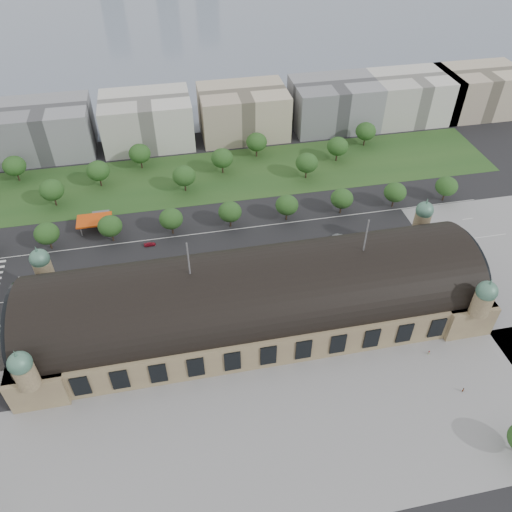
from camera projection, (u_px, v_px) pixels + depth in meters
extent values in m
plane|color=black|center=(255.00, 320.00, 169.76)|extent=(900.00, 900.00, 0.00)
cube|color=#998A5F|center=(255.00, 308.00, 165.79)|extent=(150.00, 40.00, 12.00)
cube|color=#998A5F|center=(46.00, 339.00, 155.90)|extent=(16.00, 43.00, 12.00)
cube|color=#998A5F|center=(441.00, 280.00, 175.68)|extent=(16.00, 43.00, 12.00)
cylinder|color=black|center=(255.00, 295.00, 161.82)|extent=(144.00, 37.60, 37.60)
cylinder|color=black|center=(17.00, 325.00, 149.72)|extent=(1.20, 32.00, 32.00)
cylinder|color=black|center=(463.00, 261.00, 171.28)|extent=(1.20, 32.00, 32.00)
cylinder|color=#998A5F|center=(44.00, 271.00, 164.73)|extent=(6.00, 6.00, 8.00)
sphere|color=#4C7A64|center=(40.00, 259.00, 161.10)|extent=(6.40, 6.40, 6.40)
cone|color=#4C7A64|center=(36.00, 249.00, 158.45)|extent=(1.00, 1.00, 2.50)
cylinder|color=#998A5F|center=(421.00, 222.00, 184.52)|extent=(6.00, 6.00, 8.00)
sphere|color=#4C7A64|center=(425.00, 210.00, 180.88)|extent=(6.40, 6.40, 6.40)
cone|color=#4C7A64|center=(427.00, 201.00, 178.24)|extent=(1.00, 1.00, 2.50)
cylinder|color=#998A5F|center=(26.00, 376.00, 133.84)|extent=(6.00, 6.00, 8.00)
sphere|color=#4C7A64|center=(20.00, 363.00, 130.20)|extent=(6.40, 6.40, 6.40)
cone|color=#4C7A64|center=(15.00, 354.00, 127.56)|extent=(1.00, 1.00, 2.50)
cylinder|color=#998A5F|center=(481.00, 304.00, 153.62)|extent=(6.00, 6.00, 8.00)
sphere|color=#4C7A64|center=(487.00, 291.00, 149.99)|extent=(6.40, 6.40, 6.40)
cone|color=#4C7A64|center=(491.00, 282.00, 147.34)|extent=(1.00, 1.00, 2.50)
cylinder|color=#59595B|center=(188.00, 259.00, 145.98)|extent=(0.50, 0.50, 12.00)
cylinder|color=#59595B|center=(366.00, 235.00, 154.10)|extent=(0.50, 0.50, 12.00)
cube|color=gray|center=(321.00, 432.00, 138.87)|extent=(190.00, 48.00, 0.12)
cube|color=black|center=(186.00, 256.00, 194.76)|extent=(260.00, 26.00, 0.10)
cube|color=#21471C|center=(186.00, 179.00, 235.95)|extent=(300.00, 45.00, 0.10)
cube|color=#D0440C|center=(94.00, 220.00, 204.14)|extent=(14.00, 9.00, 0.70)
cube|color=#59595B|center=(101.00, 217.00, 210.89)|extent=(7.00, 5.00, 3.20)
cylinder|color=#59595B|center=(82.00, 222.00, 207.33)|extent=(0.50, 0.50, 4.40)
cylinder|color=#59595B|center=(109.00, 219.00, 208.96)|extent=(0.50, 0.50, 4.40)
cylinder|color=#59595B|center=(81.00, 231.00, 202.62)|extent=(0.50, 0.50, 4.40)
cylinder|color=#59595B|center=(109.00, 228.00, 204.25)|extent=(0.50, 0.50, 4.40)
cube|color=slate|center=(181.00, 37.00, 388.96)|extent=(700.00, 320.00, 0.08)
cube|color=gray|center=(45.00, 130.00, 247.85)|extent=(45.00, 32.00, 24.00)
cube|color=silver|center=(147.00, 120.00, 255.23)|extent=(45.00, 32.00, 24.00)
cube|color=#C0B397|center=(243.00, 112.00, 262.61)|extent=(45.00, 32.00, 24.00)
cube|color=gray|center=(334.00, 104.00, 269.99)|extent=(45.00, 32.00, 24.00)
cube|color=silver|center=(411.00, 97.00, 276.63)|extent=(45.00, 32.00, 24.00)
cube|color=#C0B397|center=(477.00, 91.00, 282.54)|extent=(45.00, 32.00, 24.00)
cylinder|color=#2D2116|center=(50.00, 244.00, 196.69)|extent=(0.70, 0.70, 4.32)
ellipsoid|color=#1B4117|center=(47.00, 233.00, 193.19)|extent=(9.60, 9.60, 8.16)
cylinder|color=#2D2116|center=(113.00, 236.00, 200.23)|extent=(0.70, 0.70, 4.32)
ellipsoid|color=#1B4117|center=(110.00, 226.00, 196.74)|extent=(9.60, 9.60, 8.16)
cylinder|color=#2D2116|center=(172.00, 229.00, 203.77)|extent=(0.70, 0.70, 4.32)
ellipsoid|color=#1B4117|center=(171.00, 219.00, 200.28)|extent=(9.60, 9.60, 8.16)
cylinder|color=#2D2116|center=(230.00, 222.00, 207.32)|extent=(0.70, 0.70, 4.32)
ellipsoid|color=#1B4117|center=(230.00, 212.00, 203.82)|extent=(9.60, 9.60, 8.16)
cylinder|color=#2D2116|center=(286.00, 215.00, 210.86)|extent=(0.70, 0.70, 4.32)
ellipsoid|color=#1B4117|center=(287.00, 205.00, 207.37)|extent=(9.60, 9.60, 8.16)
cylinder|color=#2D2116|center=(341.00, 209.00, 214.40)|extent=(0.70, 0.70, 4.32)
ellipsoid|color=#1B4117|center=(342.00, 199.00, 210.91)|extent=(9.60, 9.60, 8.16)
cylinder|color=#2D2116|center=(393.00, 202.00, 217.94)|extent=(0.70, 0.70, 4.32)
ellipsoid|color=#1B4117|center=(395.00, 192.00, 214.45)|extent=(9.60, 9.60, 8.16)
cylinder|color=#2D2116|center=(444.00, 196.00, 221.49)|extent=(0.70, 0.70, 4.32)
ellipsoid|color=#1B4117|center=(447.00, 186.00, 218.00)|extent=(9.60, 9.60, 8.16)
cylinder|color=#2D2116|center=(18.00, 176.00, 233.34)|extent=(0.70, 0.70, 4.68)
ellipsoid|color=#1B4117|center=(14.00, 166.00, 229.55)|extent=(10.40, 10.40, 8.84)
cylinder|color=#2D2116|center=(55.00, 201.00, 218.49)|extent=(0.70, 0.70, 4.68)
ellipsoid|color=#1B4117|center=(52.00, 190.00, 214.70)|extent=(10.40, 10.40, 8.84)
cylinder|color=#2D2116|center=(101.00, 181.00, 230.12)|extent=(0.70, 0.70, 4.68)
ellipsoid|color=#1B4117|center=(98.00, 171.00, 226.34)|extent=(10.40, 10.40, 8.84)
cylinder|color=#2D2116|center=(142.00, 164.00, 241.75)|extent=(0.70, 0.70, 4.68)
ellipsoid|color=#1B4117|center=(140.00, 153.00, 237.97)|extent=(10.40, 10.40, 8.84)
cylinder|color=#2D2116|center=(185.00, 187.00, 226.90)|extent=(0.70, 0.70, 4.68)
ellipsoid|color=#1B4117|center=(184.00, 176.00, 223.12)|extent=(10.40, 10.40, 8.84)
cylinder|color=#2D2116|center=(223.00, 169.00, 238.53)|extent=(0.70, 0.70, 4.68)
ellipsoid|color=#1B4117|center=(222.00, 158.00, 234.75)|extent=(10.40, 10.40, 8.84)
cylinder|color=#2D2116|center=(257.00, 152.00, 250.17)|extent=(0.70, 0.70, 4.68)
ellipsoid|color=#1B4117|center=(257.00, 142.00, 246.38)|extent=(10.40, 10.40, 8.84)
cylinder|color=#2D2116|center=(306.00, 173.00, 235.32)|extent=(0.70, 0.70, 4.68)
ellipsoid|color=#1B4117|center=(307.00, 163.00, 231.53)|extent=(10.40, 10.40, 8.84)
cylinder|color=#2D2116|center=(336.00, 157.00, 246.95)|extent=(0.70, 0.70, 4.68)
ellipsoid|color=#1B4117|center=(338.00, 146.00, 243.17)|extent=(10.40, 10.40, 8.84)
cylinder|color=#2D2116|center=(364.00, 141.00, 258.58)|extent=(0.70, 0.70, 4.68)
ellipsoid|color=#1B4117|center=(366.00, 131.00, 254.80)|extent=(10.40, 10.40, 8.84)
imported|color=black|center=(77.00, 281.00, 182.83)|extent=(5.49, 3.02, 1.46)
imported|color=maroon|center=(150.00, 244.00, 198.86)|extent=(4.62, 2.09, 1.31)
imported|color=#1B244C|center=(215.00, 268.00, 188.22)|extent=(4.69, 2.06, 1.57)
imported|color=slate|center=(338.00, 236.00, 202.67)|extent=(4.49, 1.57, 1.48)
imported|color=#B9B9BB|center=(433.00, 230.00, 205.68)|extent=(5.81, 2.79, 1.60)
imported|color=black|center=(19.00, 304.00, 174.62)|extent=(4.03, 3.47, 1.31)
imported|color=maroon|center=(18.00, 308.00, 172.86)|extent=(6.13, 5.74, 1.60)
imported|color=#171C43|center=(105.00, 288.00, 180.24)|extent=(5.04, 3.71, 1.36)
imported|color=#55565C|center=(78.00, 300.00, 175.88)|extent=(4.97, 4.06, 1.60)
imported|color=silver|center=(133.00, 285.00, 181.70)|extent=(4.26, 3.18, 1.34)
imported|color=gray|center=(179.00, 286.00, 181.18)|extent=(5.41, 3.90, 1.37)
imported|color=black|center=(186.00, 285.00, 181.57)|extent=(4.68, 4.08, 1.29)
imported|color=#D05221|center=(240.00, 265.00, 188.56)|extent=(10.83, 2.93, 2.99)
imported|color=silver|center=(247.00, 258.00, 190.94)|extent=(12.61, 3.17, 3.50)
imported|color=silver|center=(322.00, 244.00, 197.08)|extent=(12.74, 3.63, 3.51)
imported|color=gray|center=(429.00, 353.00, 158.42)|extent=(0.88, 0.70, 1.58)
imported|color=gray|center=(463.00, 390.00, 147.94)|extent=(0.79, 0.80, 1.87)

